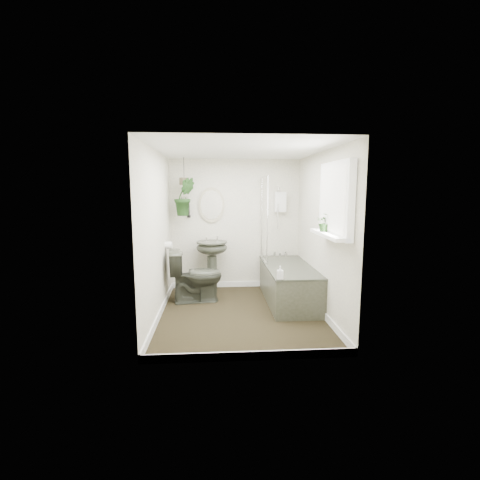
{
  "coord_description": "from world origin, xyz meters",
  "views": [
    {
      "loc": [
        -0.35,
        -4.79,
        1.78
      ],
      "look_at": [
        0.0,
        0.15,
        1.05
      ],
      "focal_mm": 26.0,
      "sensor_mm": 36.0,
      "label": 1
    }
  ],
  "objects": [
    {
      "name": "pedestal_sink",
      "position": [
        -0.42,
        1.11,
        0.45
      ],
      "size": [
        0.53,
        0.45,
        0.89
      ],
      "primitive_type": null,
      "rotation": [
        0.0,
        0.0,
        -0.01
      ],
      "color": "#32352B",
      "rests_on": "floor"
    },
    {
      "name": "wall_sconce",
      "position": [
        -0.82,
        1.36,
        1.4
      ],
      "size": [
        0.04,
        0.04,
        0.22
      ],
      "primitive_type": "cylinder",
      "color": "black",
      "rests_on": "wall_back"
    },
    {
      "name": "window_recess",
      "position": [
        1.09,
        -0.7,
        1.65
      ],
      "size": [
        0.08,
        1.0,
        0.9
      ],
      "primitive_type": "cube",
      "color": "white",
      "rests_on": "wall_right"
    },
    {
      "name": "floor",
      "position": [
        0.0,
        0.0,
        -0.01
      ],
      "size": [
        2.3,
        2.8,
        0.02
      ],
      "primitive_type": "cube",
      "color": "black",
      "rests_on": "ground"
    },
    {
      "name": "wall_front",
      "position": [
        0.0,
        -1.41,
        1.15
      ],
      "size": [
        2.3,
        0.02,
        2.3
      ],
      "primitive_type": "cube",
      "color": "#F0EBC9",
      "rests_on": "ground"
    },
    {
      "name": "skirting",
      "position": [
        0.0,
        0.0,
        0.05
      ],
      "size": [
        2.3,
        2.8,
        0.1
      ],
      "primitive_type": "cube",
      "color": "white",
      "rests_on": "floor"
    },
    {
      "name": "bathtub",
      "position": [
        0.8,
        0.5,
        0.29
      ],
      "size": [
        0.72,
        1.72,
        0.58
      ],
      "primitive_type": null,
      "color": "#32352B",
      "rests_on": "floor"
    },
    {
      "name": "window_blinds",
      "position": [
        1.04,
        -0.7,
        1.65
      ],
      "size": [
        0.01,
        0.86,
        0.76
      ],
      "primitive_type": "cube",
      "color": "white",
      "rests_on": "wall_right"
    },
    {
      "name": "oval_mirror",
      "position": [
        -0.42,
        1.37,
        1.5
      ],
      "size": [
        0.46,
        0.03,
        0.62
      ],
      "primitive_type": "ellipsoid",
      "color": "#B3AA8A",
      "rests_on": "wall_back"
    },
    {
      "name": "toilet_roll_holder",
      "position": [
        -1.1,
        0.7,
        0.9
      ],
      "size": [
        0.11,
        0.11,
        0.11
      ],
      "primitive_type": "cylinder",
      "rotation": [
        0.0,
        1.57,
        0.0
      ],
      "color": "white",
      "rests_on": "wall_left"
    },
    {
      "name": "wall_back",
      "position": [
        0.0,
        1.41,
        1.15
      ],
      "size": [
        2.3,
        0.02,
        2.3
      ],
      "primitive_type": "cube",
      "color": "#F0EBC9",
      "rests_on": "ground"
    },
    {
      "name": "wall_right",
      "position": [
        1.16,
        0.0,
        1.15
      ],
      "size": [
        0.02,
        2.8,
        2.3
      ],
      "primitive_type": "cube",
      "color": "#F0EBC9",
      "rests_on": "ground"
    },
    {
      "name": "toilet",
      "position": [
        -0.67,
        0.61,
        0.42
      ],
      "size": [
        0.87,
        0.57,
        0.83
      ],
      "primitive_type": "imported",
      "rotation": [
        0.0,
        0.0,
        1.7
      ],
      "color": "#32352B",
      "rests_on": "floor"
    },
    {
      "name": "sill_plant",
      "position": [
        1.02,
        -0.54,
        1.37
      ],
      "size": [
        0.25,
        0.23,
        0.23
      ],
      "primitive_type": "imported",
      "rotation": [
        0.0,
        0.0,
        -0.27
      ],
      "color": "black",
      "rests_on": "window_sill"
    },
    {
      "name": "wall_left",
      "position": [
        -1.16,
        0.0,
        1.15
      ],
      "size": [
        0.02,
        2.8,
        2.3
      ],
      "primitive_type": "cube",
      "color": "#F0EBC9",
      "rests_on": "ground"
    },
    {
      "name": "ceiling",
      "position": [
        0.0,
        0.0,
        2.31
      ],
      "size": [
        2.3,
        2.8,
        0.02
      ],
      "primitive_type": "cube",
      "color": "white",
      "rests_on": "ground"
    },
    {
      "name": "hanging_pot",
      "position": [
        -0.86,
        1.1,
        1.91
      ],
      "size": [
        0.16,
        0.16,
        0.12
      ],
      "primitive_type": "cylinder",
      "color": "#4D4431",
      "rests_on": "ceiling"
    },
    {
      "name": "shower_box",
      "position": [
        0.8,
        1.34,
        1.55
      ],
      "size": [
        0.2,
        0.1,
        0.35
      ],
      "primitive_type": "cube",
      "color": "white",
      "rests_on": "wall_back"
    },
    {
      "name": "hanging_plant",
      "position": [
        -0.86,
        1.1,
        1.65
      ],
      "size": [
        0.4,
        0.35,
        0.63
      ],
      "primitive_type": "imported",
      "rotation": [
        0.0,
        0.0,
        0.24
      ],
      "color": "black",
      "rests_on": "ceiling"
    },
    {
      "name": "window_sill",
      "position": [
        1.02,
        -0.7,
        1.23
      ],
      "size": [
        0.18,
        1.0,
        0.04
      ],
      "primitive_type": "cube",
      "color": "white",
      "rests_on": "wall_right"
    },
    {
      "name": "soap_bottle",
      "position": [
        0.51,
        -0.29,
        0.67
      ],
      "size": [
        0.09,
        0.09,
        0.18
      ],
      "primitive_type": "imported",
      "rotation": [
        0.0,
        0.0,
        -0.1
      ],
      "color": "black",
      "rests_on": "bathtub"
    },
    {
      "name": "bath_screen",
      "position": [
        0.47,
        0.99,
        1.28
      ],
      "size": [
        0.04,
        0.72,
        1.4
      ],
      "primitive_type": null,
      "color": "silver",
      "rests_on": "bathtub"
    }
  ]
}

